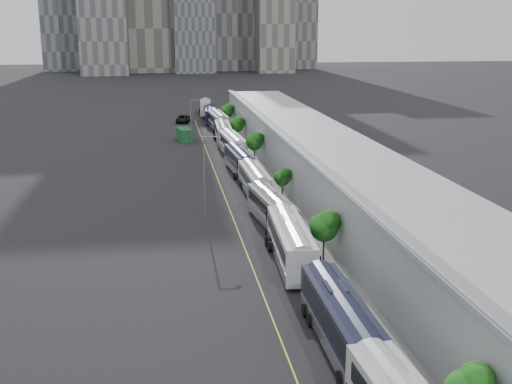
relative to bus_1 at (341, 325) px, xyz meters
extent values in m
cube|color=gray|center=(6.62, 35.86, -1.61)|extent=(10.00, 170.00, 0.12)
cube|color=gold|center=(-3.88, 35.86, -1.66)|extent=(0.12, 160.00, 0.02)
cube|color=gray|center=(10.62, 35.86, 1.73)|extent=(12.00, 160.00, 6.80)
cube|color=gray|center=(10.62, 35.86, 4.18)|extent=(12.45, 160.40, 2.57)
cube|color=gray|center=(4.72, 35.86, 5.33)|extent=(0.30, 160.00, 0.40)
cube|color=gray|center=(45.62, 285.86, 33.33)|extent=(18.00, 18.00, 70.00)
cube|color=black|center=(0.00, 0.03, 0.33)|extent=(2.75, 13.55, 3.28)
cube|color=black|center=(0.00, -0.18, 0.92)|extent=(2.80, 11.92, 1.12)
cube|color=silver|center=(0.00, 0.03, -0.72)|extent=(2.79, 13.28, 1.05)
cube|color=black|center=(0.00, 1.59, 2.13)|extent=(1.36, 2.29, 0.31)
cube|color=silver|center=(-0.19, 16.60, 0.39)|extent=(3.47, 14.06, 3.38)
cube|color=black|center=(-0.19, 16.38, 1.00)|extent=(3.45, 12.39, 1.15)
cube|color=silver|center=(-0.19, 16.60, -0.69)|extent=(3.50, 13.78, 1.08)
cube|color=silver|center=(-0.19, 18.20, 2.24)|extent=(1.51, 2.42, 0.32)
cube|color=slate|center=(0.11, 28.95, 0.22)|extent=(3.84, 12.96, 3.09)
cube|color=black|center=(0.11, 28.75, 0.78)|extent=(3.74, 11.44, 1.05)
cube|color=silver|center=(0.11, 28.95, -0.77)|extent=(3.85, 12.71, 0.99)
cube|color=slate|center=(0.11, 30.42, 1.91)|extent=(1.49, 2.28, 0.29)
cube|color=#B0B4BB|center=(0.19, 42.95, 0.22)|extent=(2.80, 12.84, 3.10)
cube|color=black|center=(0.19, 42.76, 0.78)|extent=(2.83, 11.31, 1.05)
cube|color=silver|center=(0.19, 42.95, -0.77)|extent=(2.84, 12.59, 0.99)
cube|color=#B0B4BB|center=(0.19, 44.43, 1.92)|extent=(1.32, 2.19, 0.30)
cube|color=#161F32|center=(-0.20, 56.63, 0.21)|extent=(3.34, 12.84, 3.08)
cube|color=black|center=(-0.20, 56.43, 0.76)|extent=(3.30, 11.32, 1.05)
cube|color=silver|center=(-0.20, 56.63, -0.77)|extent=(3.36, 12.59, 0.99)
cube|color=#161F32|center=(-0.20, 58.09, 1.90)|extent=(1.40, 2.23, 0.29)
cube|color=white|center=(0.23, 69.38, 0.34)|extent=(3.52, 13.69, 3.28)
cube|color=black|center=(0.23, 69.17, 0.93)|extent=(3.48, 12.07, 1.12)
cube|color=silver|center=(0.23, 69.38, -0.71)|extent=(3.54, 13.43, 1.05)
cube|color=white|center=(0.23, 70.94, 2.14)|extent=(1.49, 2.37, 0.31)
cube|color=gray|center=(-0.09, 83.18, 0.32)|extent=(3.20, 13.53, 3.26)
cube|color=black|center=(-0.09, 82.97, 0.90)|extent=(3.20, 11.92, 1.11)
cube|color=silver|center=(-0.09, 83.18, -0.72)|extent=(3.23, 13.26, 1.04)
cube|color=gray|center=(-0.09, 84.73, 2.10)|extent=(1.43, 2.32, 0.31)
cube|color=#979AA0|center=(0.36, 99.76, 0.37)|extent=(3.60, 13.90, 3.33)
cube|color=black|center=(0.36, 99.55, 0.97)|extent=(3.55, 12.26, 1.13)
cube|color=silver|center=(0.36, 99.76, -0.70)|extent=(3.62, 13.63, 1.07)
cube|color=#979AA0|center=(0.36, 101.35, 2.19)|extent=(1.52, 2.41, 0.32)
cube|color=black|center=(-0.30, 111.63, 0.24)|extent=(3.33, 13.05, 3.13)
cube|color=black|center=(-0.30, 111.43, 0.81)|extent=(3.30, 11.50, 1.06)
cube|color=silver|center=(-0.30, 111.63, -0.76)|extent=(3.36, 12.79, 1.00)
cube|color=black|center=(-0.30, 113.12, 1.96)|extent=(1.42, 2.26, 0.30)
cube|color=silver|center=(-0.56, 125.72, 0.23)|extent=(3.42, 13.01, 3.12)
cube|color=black|center=(-0.56, 125.52, 0.79)|extent=(3.38, 11.47, 1.06)
cube|color=silver|center=(-0.56, 125.72, -0.76)|extent=(3.44, 12.75, 1.00)
cube|color=silver|center=(-0.56, 127.21, 1.94)|extent=(1.43, 2.26, 0.30)
cylinder|color=black|center=(3.07, 16.84, 0.15)|extent=(0.18, 0.18, 3.64)
sphere|color=#135212|center=(3.07, 16.84, 2.07)|extent=(2.69, 2.69, 2.69)
cylinder|color=black|center=(3.46, 40.21, -0.23)|extent=(0.18, 0.18, 2.89)
sphere|color=#135212|center=(3.46, 40.21, 1.26)|extent=(1.92, 1.92, 1.92)
cylinder|color=black|center=(3.08, 62.86, 0.28)|extent=(0.18, 0.18, 3.89)
sphere|color=#135212|center=(3.08, 62.86, 2.30)|extent=(2.67, 2.67, 2.67)
cylinder|color=black|center=(2.94, 86.49, -0.09)|extent=(0.18, 0.18, 3.16)
sphere|color=#135212|center=(2.94, 86.49, 1.65)|extent=(2.83, 2.83, 2.83)
cylinder|color=black|center=(3.01, 105.78, 0.09)|extent=(0.18, 0.18, 3.53)
sphere|color=#135212|center=(3.01, 105.78, 1.99)|extent=(2.82, 2.82, 2.82)
cylinder|color=#59595E|center=(-7.12, 32.69, 3.19)|extent=(0.18, 0.18, 9.72)
cylinder|color=#59595E|center=(-6.22, 32.69, 7.95)|extent=(1.80, 0.14, 0.14)
cube|color=#59595E|center=(-5.42, 32.69, 7.80)|extent=(0.50, 0.22, 0.18)
cylinder|color=#59595E|center=(-6.26, 83.65, 2.54)|extent=(0.18, 0.18, 8.42)
cylinder|color=#59595E|center=(-5.36, 83.65, 6.65)|extent=(1.80, 0.14, 0.14)
cube|color=#59595E|center=(-4.56, 83.65, 6.50)|extent=(0.50, 0.22, 0.18)
cube|color=#144223|center=(-7.44, 86.61, -0.42)|extent=(3.34, 5.89, 2.51)
imported|color=black|center=(-6.84, 112.14, -0.80)|extent=(3.85, 6.64, 1.74)
camera|label=1|loc=(-11.69, -39.31, 19.86)|focal=45.00mm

